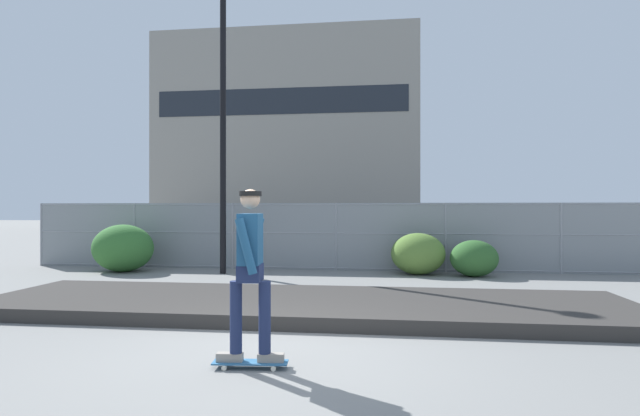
# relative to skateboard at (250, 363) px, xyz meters

# --- Properties ---
(ground_plane) EXTENTS (120.00, 120.00, 0.00)m
(ground_plane) POSITION_rel_skateboard_xyz_m (0.08, 0.42, -0.06)
(ground_plane) COLOR slate
(gravel_berm) EXTENTS (10.60, 2.86, 0.21)m
(gravel_berm) POSITION_rel_skateboard_xyz_m (0.08, 3.00, 0.05)
(gravel_berm) COLOR #33302D
(gravel_berm) RESTS_ON ground_plane
(skateboard) EXTENTS (0.81, 0.27, 0.07)m
(skateboard) POSITION_rel_skateboard_xyz_m (0.00, 0.00, 0.00)
(skateboard) COLOR #2D608C
(skateboard) RESTS_ON ground_plane
(skater) EXTENTS (0.73, 0.60, 1.84)m
(skater) POSITION_rel_skateboard_xyz_m (0.00, -0.00, 1.07)
(skater) COLOR gray
(skater) RESTS_ON skateboard
(chain_fence) EXTENTS (17.68, 0.06, 1.85)m
(chain_fence) POSITION_rel_skateboard_xyz_m (0.08, 8.54, 0.87)
(chain_fence) COLOR gray
(chain_fence) RESTS_ON ground_plane
(street_lamp) EXTENTS (0.44, 0.44, 7.74)m
(street_lamp) POSITION_rel_skateboard_xyz_m (-2.77, 7.46, 4.67)
(street_lamp) COLOR black
(street_lamp) RESTS_ON ground_plane
(parked_car_near) EXTENTS (4.40, 1.96, 1.66)m
(parked_car_near) POSITION_rel_skateboard_xyz_m (-4.66, 11.54, 0.78)
(parked_car_near) COLOR maroon
(parked_car_near) RESTS_ON ground_plane
(library_building) EXTENTS (26.29, 10.94, 19.20)m
(library_building) POSITION_rel_skateboard_xyz_m (-8.52, 47.18, 9.55)
(library_building) COLOR gray
(library_building) RESTS_ON ground_plane
(shrub_left) EXTENTS (1.64, 1.34, 1.27)m
(shrub_left) POSITION_rel_skateboard_xyz_m (-5.55, 7.47, 0.58)
(shrub_left) COLOR #336B2D
(shrub_left) RESTS_ON ground_plane
(shrub_center) EXTENTS (1.38, 1.13, 1.07)m
(shrub_center) POSITION_rel_skateboard_xyz_m (2.26, 7.91, 0.48)
(shrub_center) COLOR #567A33
(shrub_center) RESTS_ON ground_plane
(shrub_right) EXTENTS (1.18, 0.96, 0.91)m
(shrub_right) POSITION_rel_skateboard_xyz_m (3.62, 7.68, 0.40)
(shrub_right) COLOR #2D5B28
(shrub_right) RESTS_ON ground_plane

